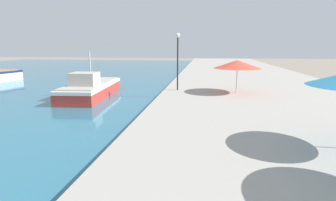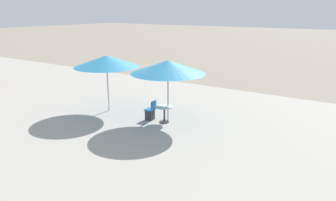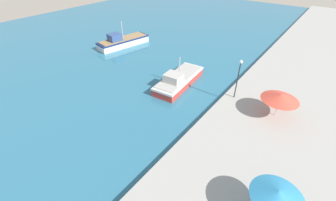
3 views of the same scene
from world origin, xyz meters
name	(u,v)px [view 1 (image 1 of 3)]	position (x,y,z in m)	size (l,w,h in m)	color
quay_promenade	(242,77)	(8.00, 37.00, 0.34)	(16.00, 90.00, 0.69)	#A39E93
fishing_boat_near	(91,88)	(-6.15, 23.15, 0.79)	(3.67, 8.74, 3.79)	red
cafe_umbrella_striped	(237,64)	(5.77, 23.17, 2.88)	(3.59, 3.59, 2.50)	#B7B7B7
lamppost	(178,52)	(1.12, 23.79, 3.78)	(0.36, 0.36, 4.56)	#232328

